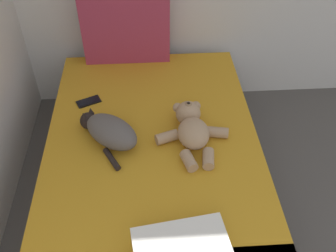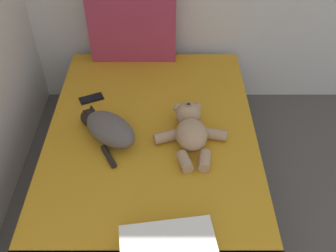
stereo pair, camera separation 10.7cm
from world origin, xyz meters
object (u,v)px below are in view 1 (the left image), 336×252
Objects in this scene: patterned_cushion at (126,27)px; teddy_bear at (192,128)px; cell_phone at (89,102)px; bed at (154,171)px; cat at (109,131)px.

teddy_bear is at bearing -65.99° from patterned_cushion.
teddy_bear is 2.92× the size of cell_phone.
patterned_cushion is (-0.15, 0.88, 0.49)m from bed.
cat is at bearing -66.32° from cell_phone.
teddy_bear is at bearing 12.88° from bed.
teddy_bear reaches higher than bed.
patterned_cushion reaches higher than cell_phone.
cat is at bearing -96.34° from patterned_cushion.
bed is 4.66× the size of cat.
bed is 1.02m from patterned_cushion.
cell_phone reaches higher than bed.
cat reaches higher than bed.
bed is 3.23× the size of patterned_cushion.
bed is 0.39m from cat.
bed is 0.61m from cell_phone.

